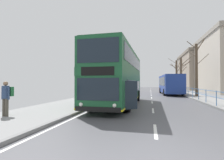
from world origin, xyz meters
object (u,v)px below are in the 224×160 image
at_px(double_decker_bus_main, 119,77).
at_px(pedestrian_companion, 6,96).
at_px(background_bus_far_lane, 170,84).
at_px(bare_tree_far_02, 181,74).
at_px(bare_tree_far_00, 197,68).
at_px(bare_tree_far_01, 177,75).
at_px(background_building_00, 201,71).

xyz_separation_m(double_decker_bus_main, pedestrian_companion, (-4.48, -6.47, -1.12)).
distance_m(background_bus_far_lane, bare_tree_far_02, 6.61).
bearing_deg(bare_tree_far_00, double_decker_bus_main, -130.79).
bearing_deg(bare_tree_far_01, bare_tree_far_00, -89.77).
distance_m(bare_tree_far_01, background_building_00, 13.95).
xyz_separation_m(double_decker_bus_main, bare_tree_far_01, (8.06, 25.40, 1.31)).
height_order(double_decker_bus_main, pedestrian_companion, double_decker_bus_main).
distance_m(pedestrian_companion, background_building_00, 48.03).
relative_size(bare_tree_far_02, background_building_00, 0.38).
relative_size(background_bus_far_lane, bare_tree_far_01, 1.46).
distance_m(pedestrian_companion, bare_tree_far_01, 34.33).
relative_size(pedestrian_companion, bare_tree_far_00, 0.24).
distance_m(bare_tree_far_00, bare_tree_far_02, 10.82).
xyz_separation_m(double_decker_bus_main, bare_tree_far_02, (8.16, 20.24, 1.22)).
distance_m(double_decker_bus_main, background_building_00, 40.22).
xyz_separation_m(bare_tree_far_02, background_building_00, (7.77, 16.60, 1.50)).
height_order(pedestrian_companion, bare_tree_far_01, bare_tree_far_01).
xyz_separation_m(double_decker_bus_main, background_bus_far_lane, (5.53, 14.46, -0.65)).
xyz_separation_m(background_bus_far_lane, bare_tree_far_01, (2.53, 10.93, 1.96)).
bearing_deg(pedestrian_companion, double_decker_bus_main, 55.27).
height_order(double_decker_bus_main, bare_tree_far_00, bare_tree_far_00).
height_order(double_decker_bus_main, bare_tree_far_01, bare_tree_far_01).
height_order(bare_tree_far_01, background_building_00, background_building_00).
distance_m(double_decker_bus_main, background_bus_far_lane, 15.50).
relative_size(bare_tree_far_00, background_building_00, 0.42).
height_order(bare_tree_far_02, background_building_00, background_building_00).
relative_size(double_decker_bus_main, background_bus_far_lane, 1.10).
bearing_deg(bare_tree_far_00, background_bus_far_lane, 117.16).
relative_size(background_bus_far_lane, pedestrian_companion, 5.83).
height_order(background_bus_far_lane, bare_tree_far_00, bare_tree_far_00).
bearing_deg(background_building_00, bare_tree_far_02, -115.08).
height_order(bare_tree_far_01, bare_tree_far_02, bare_tree_far_01).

